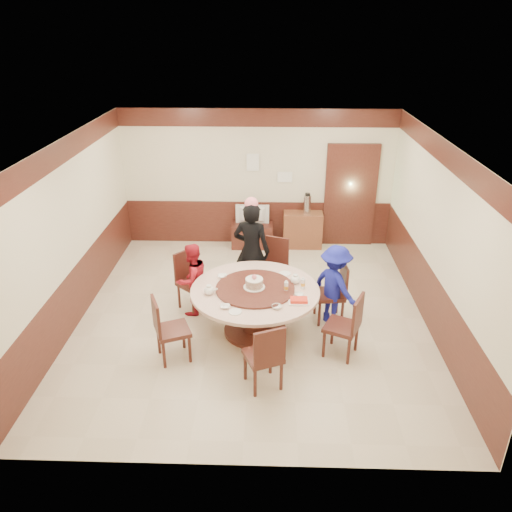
{
  "coord_description": "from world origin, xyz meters",
  "views": [
    {
      "loc": [
        0.27,
        -6.87,
        4.34
      ],
      "look_at": [
        0.06,
        -0.06,
        1.1
      ],
      "focal_mm": 35.0,
      "sensor_mm": 36.0,
      "label": 1
    }
  ],
  "objects_px": {
    "shrimp_platter": "(299,301)",
    "tv_stand": "(252,235)",
    "banquet_table": "(255,302)",
    "thermos": "(307,204)",
    "birthday_cake": "(254,283)",
    "person_blue": "(335,285)",
    "person_red": "(192,279)",
    "person_standing": "(252,251)",
    "television": "(252,215)",
    "side_cabinet": "(303,230)"
  },
  "relations": [
    {
      "from": "person_standing",
      "to": "side_cabinet",
      "type": "height_order",
      "value": "person_standing"
    },
    {
      "from": "tv_stand",
      "to": "side_cabinet",
      "type": "distance_m",
      "value": 1.06
    },
    {
      "from": "side_cabinet",
      "to": "thermos",
      "type": "height_order",
      "value": "thermos"
    },
    {
      "from": "person_red",
      "to": "side_cabinet",
      "type": "bearing_deg",
      "value": -174.31
    },
    {
      "from": "person_blue",
      "to": "shrimp_platter",
      "type": "relative_size",
      "value": 4.35
    },
    {
      "from": "thermos",
      "to": "banquet_table",
      "type": "bearing_deg",
      "value": -106.46
    },
    {
      "from": "person_red",
      "to": "shrimp_platter",
      "type": "height_order",
      "value": "person_red"
    },
    {
      "from": "person_red",
      "to": "birthday_cake",
      "type": "distance_m",
      "value": 1.17
    },
    {
      "from": "banquet_table",
      "to": "birthday_cake",
      "type": "bearing_deg",
      "value": -170.92
    },
    {
      "from": "person_red",
      "to": "side_cabinet",
      "type": "xyz_separation_m",
      "value": [
        1.9,
        2.69,
        -0.23
      ]
    },
    {
      "from": "banquet_table",
      "to": "person_blue",
      "type": "distance_m",
      "value": 1.26
    },
    {
      "from": "person_standing",
      "to": "television",
      "type": "bearing_deg",
      "value": -74.08
    },
    {
      "from": "person_blue",
      "to": "side_cabinet",
      "type": "xyz_separation_m",
      "value": [
        -0.33,
        2.9,
        -0.28
      ]
    },
    {
      "from": "person_red",
      "to": "birthday_cake",
      "type": "height_order",
      "value": "person_red"
    },
    {
      "from": "banquet_table",
      "to": "person_red",
      "type": "xyz_separation_m",
      "value": [
        -1.02,
        0.55,
        0.07
      ]
    },
    {
      "from": "tv_stand",
      "to": "side_cabinet",
      "type": "relative_size",
      "value": 1.06
    },
    {
      "from": "person_standing",
      "to": "birthday_cake",
      "type": "relative_size",
      "value": 5.34
    },
    {
      "from": "television",
      "to": "thermos",
      "type": "bearing_deg",
      "value": -177.32
    },
    {
      "from": "birthday_cake",
      "to": "shrimp_platter",
      "type": "height_order",
      "value": "birthday_cake"
    },
    {
      "from": "banquet_table",
      "to": "person_standing",
      "type": "xyz_separation_m",
      "value": [
        -0.1,
        1.11,
        0.32
      ]
    },
    {
      "from": "birthday_cake",
      "to": "side_cabinet",
      "type": "bearing_deg",
      "value": 74.5
    },
    {
      "from": "shrimp_platter",
      "to": "television",
      "type": "bearing_deg",
      "value": 102.5
    },
    {
      "from": "banquet_table",
      "to": "tv_stand",
      "type": "xyz_separation_m",
      "value": [
        -0.17,
        3.21,
        -0.28
      ]
    },
    {
      "from": "person_blue",
      "to": "thermos",
      "type": "distance_m",
      "value": 2.93
    },
    {
      "from": "television",
      "to": "tv_stand",
      "type": "bearing_deg",
      "value": 1.15
    },
    {
      "from": "shrimp_platter",
      "to": "person_standing",
      "type": "bearing_deg",
      "value": 116.03
    },
    {
      "from": "banquet_table",
      "to": "thermos",
      "type": "relative_size",
      "value": 5.01
    },
    {
      "from": "birthday_cake",
      "to": "television",
      "type": "relative_size",
      "value": 0.46
    },
    {
      "from": "person_standing",
      "to": "shrimp_platter",
      "type": "height_order",
      "value": "person_standing"
    },
    {
      "from": "thermos",
      "to": "television",
      "type": "bearing_deg",
      "value": -178.47
    },
    {
      "from": "person_blue",
      "to": "thermos",
      "type": "relative_size",
      "value": 3.43
    },
    {
      "from": "banquet_table",
      "to": "television",
      "type": "distance_m",
      "value": 3.21
    },
    {
      "from": "television",
      "to": "birthday_cake",
      "type": "bearing_deg",
      "value": 93.87
    },
    {
      "from": "birthday_cake",
      "to": "shrimp_platter",
      "type": "bearing_deg",
      "value": -29.68
    },
    {
      "from": "person_standing",
      "to": "side_cabinet",
      "type": "bearing_deg",
      "value": -100.78
    },
    {
      "from": "person_standing",
      "to": "thermos",
      "type": "height_order",
      "value": "person_standing"
    },
    {
      "from": "person_standing",
      "to": "shrimp_platter",
      "type": "xyz_separation_m",
      "value": [
        0.72,
        -1.48,
        -0.07
      ]
    },
    {
      "from": "person_standing",
      "to": "birthday_cake",
      "type": "height_order",
      "value": "person_standing"
    },
    {
      "from": "person_standing",
      "to": "person_blue",
      "type": "bearing_deg",
      "value": 163.26
    },
    {
      "from": "banquet_table",
      "to": "person_blue",
      "type": "bearing_deg",
      "value": 15.3
    },
    {
      "from": "person_blue",
      "to": "tv_stand",
      "type": "relative_size",
      "value": 1.53
    },
    {
      "from": "television",
      "to": "side_cabinet",
      "type": "distance_m",
      "value": 1.1
    },
    {
      "from": "person_red",
      "to": "shrimp_platter",
      "type": "relative_size",
      "value": 4.02
    },
    {
      "from": "birthday_cake",
      "to": "tv_stand",
      "type": "bearing_deg",
      "value": 92.72
    },
    {
      "from": "shrimp_platter",
      "to": "tv_stand",
      "type": "height_order",
      "value": "shrimp_platter"
    },
    {
      "from": "person_red",
      "to": "person_blue",
      "type": "distance_m",
      "value": 2.25
    },
    {
      "from": "birthday_cake",
      "to": "tv_stand",
      "type": "distance_m",
      "value": 3.27
    },
    {
      "from": "banquet_table",
      "to": "side_cabinet",
      "type": "bearing_deg",
      "value": 74.72
    },
    {
      "from": "person_standing",
      "to": "banquet_table",
      "type": "bearing_deg",
      "value": 108.98
    },
    {
      "from": "person_blue",
      "to": "side_cabinet",
      "type": "bearing_deg",
      "value": -32.35
    }
  ]
}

